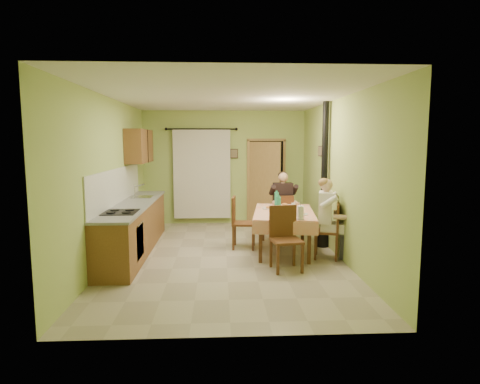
{
  "coord_description": "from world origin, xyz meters",
  "views": [
    {
      "loc": [
        -0.11,
        -6.99,
        2.04
      ],
      "look_at": [
        0.25,
        0.1,
        1.15
      ],
      "focal_mm": 30.0,
      "sensor_mm": 36.0,
      "label": 1
    }
  ],
  "objects": [
    {
      "name": "curtain",
      "position": [
        -0.55,
        2.9,
        1.26
      ],
      "size": [
        1.7,
        0.07,
        2.22
      ],
      "color": "black",
      "rests_on": "ground"
    },
    {
      "name": "kitchen_run",
      "position": [
        -1.71,
        0.4,
        0.48
      ],
      "size": [
        0.64,
        3.64,
        1.56
      ],
      "color": "brown",
      "rests_on": "ground"
    },
    {
      "name": "chair_near",
      "position": [
        0.94,
        -0.81,
        0.29
      ],
      "size": [
        0.52,
        0.52,
        1.02
      ],
      "rotation": [
        0.0,
        0.0,
        3.29
      ],
      "color": "#563017",
      "rests_on": "ground"
    },
    {
      "name": "room_shell",
      "position": [
        0.0,
        0.0,
        1.82
      ],
      "size": [
        4.04,
        6.04,
        2.82
      ],
      "color": "#A9C263",
      "rests_on": "ground"
    },
    {
      "name": "picture_right",
      "position": [
        1.97,
        1.2,
        1.85
      ],
      "size": [
        0.03,
        0.31,
        0.21
      ],
      "primitive_type": "cube",
      "color": "brown",
      "rests_on": "room_shell"
    },
    {
      "name": "tableware",
      "position": [
        1.08,
        0.19,
        0.83
      ],
      "size": [
        0.74,
        1.63,
        0.33
      ],
      "color": "white",
      "rests_on": "dining_table"
    },
    {
      "name": "man_far",
      "position": [
        1.23,
        1.33,
        0.88
      ],
      "size": [
        0.6,
        0.48,
        1.39
      ],
      "rotation": [
        0.0,
        0.0,
        0.06
      ],
      "color": "black",
      "rests_on": "chair_far"
    },
    {
      "name": "dining_table",
      "position": [
        1.08,
        0.3,
        0.38
      ],
      "size": [
        1.32,
        1.94,
        0.76
      ],
      "rotation": [
        0.0,
        0.0,
        -0.13
      ],
      "color": "#E99C7A",
      "rests_on": "ground"
    },
    {
      "name": "chair_right",
      "position": [
        1.77,
        -0.2,
        0.29
      ],
      "size": [
        0.52,
        0.52,
        0.97
      ],
      "rotation": [
        0.0,
        0.0,
        1.28
      ],
      "color": "#563017",
      "rests_on": "ground"
    },
    {
      "name": "chair_far",
      "position": [
        1.23,
        1.32,
        0.29
      ],
      "size": [
        0.4,
        0.4,
        0.93
      ],
      "rotation": [
        0.0,
        0.0,
        0.06
      ],
      "color": "#563017",
      "rests_on": "ground"
    },
    {
      "name": "upper_cabinets",
      "position": [
        -1.82,
        1.7,
        1.95
      ],
      "size": [
        0.35,
        1.4,
        0.7
      ],
      "primitive_type": "cube",
      "color": "brown",
      "rests_on": "room_shell"
    },
    {
      "name": "doorway",
      "position": [
        1.02,
        2.87,
        1.05
      ],
      "size": [
        0.96,
        0.46,
        2.15
      ],
      "color": "black",
      "rests_on": "ground"
    },
    {
      "name": "picture_back",
      "position": [
        0.25,
        2.97,
        1.75
      ],
      "size": [
        0.19,
        0.03,
        0.23
      ],
      "primitive_type": "cube",
      "color": "black",
      "rests_on": "room_shell"
    },
    {
      "name": "man_right",
      "position": [
        1.76,
        -0.19,
        0.88
      ],
      "size": [
        0.56,
        0.64,
        1.39
      ],
      "rotation": [
        0.0,
        0.0,
        1.28
      ],
      "color": "silver",
      "rests_on": "chair_right"
    },
    {
      "name": "chair_left",
      "position": [
        0.33,
        0.57,
        0.29
      ],
      "size": [
        0.49,
        0.49,
        1.0
      ],
      "rotation": [
        0.0,
        0.0,
        -1.7
      ],
      "color": "#563017",
      "rests_on": "ground"
    },
    {
      "name": "floor",
      "position": [
        0.0,
        0.0,
        0.0
      ],
      "size": [
        4.0,
        6.0,
        0.01
      ],
      "primitive_type": "cube",
      "color": "tan",
      "rests_on": "ground"
    },
    {
      "name": "stove_flue",
      "position": [
        1.9,
        0.6,
        1.02
      ],
      "size": [
        0.24,
        0.24,
        2.8
      ],
      "color": "black",
      "rests_on": "ground"
    }
  ]
}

